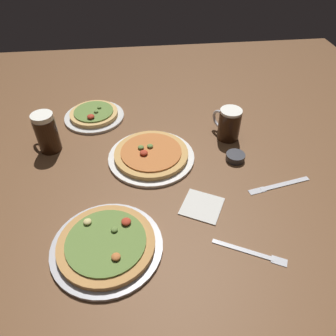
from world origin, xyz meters
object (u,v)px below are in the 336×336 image
at_px(pizza_plate_side, 151,155).
at_px(napkin_folded, 202,206).
at_px(beer_mug_amber, 229,124).
at_px(fork_left, 251,252).
at_px(beer_mug_dark, 46,132).
at_px(pizza_plate_near, 107,245).
at_px(pizza_plate_far, 94,115).
at_px(knife_right, 279,185).
at_px(ramekin_sauce, 235,157).

height_order(pizza_plate_side, napkin_folded, pizza_plate_side).
distance_m(pizza_plate_side, napkin_folded, 0.30).
bearing_deg(beer_mug_amber, pizza_plate_side, -162.48).
relative_size(beer_mug_amber, fork_left, 0.65).
relative_size(pizza_plate_side, beer_mug_dark, 2.06).
bearing_deg(beer_mug_dark, pizza_plate_near, -64.66).
relative_size(pizza_plate_far, knife_right, 1.12).
height_order(pizza_plate_far, beer_mug_amber, beer_mug_amber).
height_order(ramekin_sauce, fork_left, ramekin_sauce).
xyz_separation_m(beer_mug_amber, ramekin_sauce, (-0.01, -0.15, -0.05)).
distance_m(beer_mug_dark, ramekin_sauce, 0.73).
relative_size(pizza_plate_near, fork_left, 1.62).
distance_m(pizza_plate_near, beer_mug_dark, 0.55).
bearing_deg(knife_right, pizza_plate_far, 142.51).
height_order(pizza_plate_side, beer_mug_dark, beer_mug_dark).
bearing_deg(fork_left, pizza_plate_near, 171.26).
height_order(pizza_plate_side, ramekin_sauce, pizza_plate_side).
xyz_separation_m(pizza_plate_far, pizza_plate_side, (0.23, -0.31, 0.00)).
distance_m(pizza_plate_side, beer_mug_amber, 0.34).
relative_size(napkin_folded, fork_left, 0.62).
bearing_deg(beer_mug_amber, pizza_plate_far, 159.42).
relative_size(pizza_plate_far, fork_left, 1.31).
distance_m(pizza_plate_near, pizza_plate_far, 0.70).
height_order(pizza_plate_far, fork_left, pizza_plate_far).
xyz_separation_m(pizza_plate_side, napkin_folded, (0.15, -0.26, -0.01)).
relative_size(pizza_plate_near, napkin_folded, 2.61).
xyz_separation_m(pizza_plate_side, knife_right, (0.43, -0.20, -0.01)).
bearing_deg(pizza_plate_far, napkin_folded, -56.66).
height_order(pizza_plate_near, ramekin_sauce, pizza_plate_near).
distance_m(beer_mug_amber, fork_left, 0.56).
bearing_deg(pizza_plate_near, beer_mug_amber, 45.62).
relative_size(pizza_plate_side, fork_left, 1.64).
relative_size(pizza_plate_near, pizza_plate_far, 1.23).
xyz_separation_m(beer_mug_amber, fork_left, (-0.07, -0.55, -0.06)).
xyz_separation_m(beer_mug_dark, knife_right, (0.83, -0.31, -0.08)).
height_order(beer_mug_amber, napkin_folded, beer_mug_amber).
bearing_deg(ramekin_sauce, beer_mug_amber, 88.01).
relative_size(pizza_plate_side, knife_right, 1.40).
relative_size(pizza_plate_far, napkin_folded, 2.11).
height_order(beer_mug_amber, knife_right, beer_mug_amber).
bearing_deg(napkin_folded, fork_left, -60.66).
bearing_deg(pizza_plate_far, pizza_plate_side, -53.20).
xyz_separation_m(ramekin_sauce, napkin_folded, (-0.17, -0.22, -0.01)).
bearing_deg(ramekin_sauce, pizza_plate_side, 172.07).
bearing_deg(pizza_plate_near, pizza_plate_side, 67.86).
height_order(pizza_plate_near, beer_mug_dark, beer_mug_dark).
bearing_deg(beer_mug_dark, fork_left, -40.90).
bearing_deg(beer_mug_amber, knife_right, -69.94).
distance_m(fork_left, knife_right, 0.31).
distance_m(beer_mug_dark, knife_right, 0.88).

